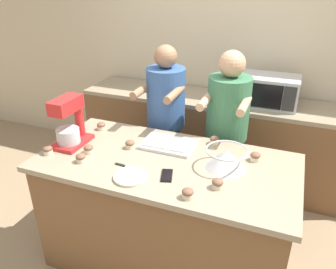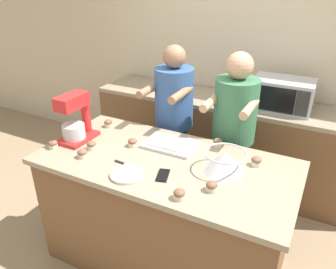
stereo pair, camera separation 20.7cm
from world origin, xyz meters
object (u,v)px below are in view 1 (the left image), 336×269
Objects in this scene: person_right at (225,139)px; cupcake_2 at (48,150)px; cupcake_5 at (88,149)px; person_left at (166,129)px; mixing_bowl at (226,158)px; baking_tray at (168,144)px; cupcake_1 at (218,184)px; cupcake_7 at (255,157)px; cupcake_8 at (214,140)px; stand_mixer at (70,124)px; small_plate at (131,177)px; cupcake_6 at (101,126)px; cupcake_4 at (188,193)px; microwave_oven at (269,91)px; cupcake_0 at (130,144)px; cupcake_3 at (81,158)px; knife at (127,167)px; cell_phone at (167,175)px.

cupcake_2 is at bearing -140.40° from person_right.
cupcake_5 is at bearing 24.50° from cupcake_2.
mixing_bowl is (0.68, -0.62, 0.17)m from person_left.
baking_tray is at bearing -125.21° from person_right.
cupcake_1 is at bearing -51.86° from person_left.
cupcake_7 is 1.00× the size of cupcake_8.
small_plate is (0.63, -0.25, -0.15)m from stand_mixer.
cupcake_7 is at bearing -2.19° from cupcake_6.
person_left is 0.60m from cupcake_6.
cupcake_6 is at bearing 177.81° from cupcake_7.
cupcake_2 is 1.00× the size of cupcake_4.
person_left is 0.98m from small_plate.
cupcake_1 is 1.23m from cupcake_2.
cupcake_8 is (-0.28, -0.98, -0.12)m from microwave_oven.
person_left is 0.63m from cupcake_0.
cupcake_5 is (-0.02, 0.13, 0.00)m from cupcake_3.
baking_tray is at bearing 163.23° from mixing_bowl.
knife is at bearing 178.78° from cupcake_1.
stand_mixer is 5.35× the size of cupcake_0.
person_left is 0.94m from mixing_bowl.
cupcake_7 is (0.70, 0.51, 0.02)m from small_plate.
person_left is at bearing 70.14° from cupcake_5.
baking_tray is 0.64m from cupcake_4.
cupcake_0 is (0.44, 0.10, -0.13)m from stand_mixer.
cupcake_0 and cupcake_1 have the same top height.
cupcake_2 is (-0.51, -0.30, 0.00)m from cupcake_0.
cupcake_7 is at bearing 68.15° from cupcake_1.
microwave_oven is (0.81, 0.66, 0.26)m from person_left.
cupcake_2 is 1.00× the size of cupcake_8.
cell_phone is at bearing -10.12° from stand_mixer.
cell_phone is at bearing -69.66° from baking_tray.
stand_mixer is 0.59m from knife.
cupcake_6 is 1.26m from cupcake_7.
cupcake_1 is at bearing -4.93° from cupcake_5.
mixing_bowl reaches higher than cupcake_4.
person_right reaches higher than cupcake_0.
knife is at bearing -159.01° from mixing_bowl.
person_right is at bearing 77.08° from cell_phone.
cupcake_1 is 1.00× the size of cupcake_7.
cupcake_7 reaches higher than knife.
person_left reaches higher than cupcake_5.
person_left reaches higher than knife.
cupcake_2 is 1.47m from cupcake_7.
cupcake_3 is at bearing -105.95° from person_left.
knife is at bearing -14.81° from stand_mixer.
person_right is 7.21× the size of small_plate.
cupcake_1 is 0.44m from cupcake_7.
microwave_oven reaches higher than cupcake_6.
cupcake_8 is at bearing 59.63° from small_plate.
cupcake_8 is at bearing -94.38° from person_right.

